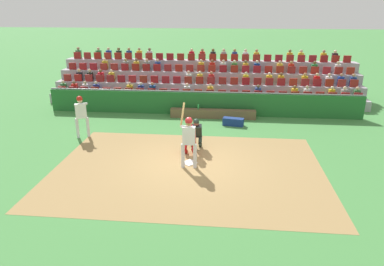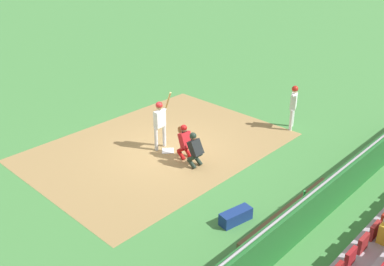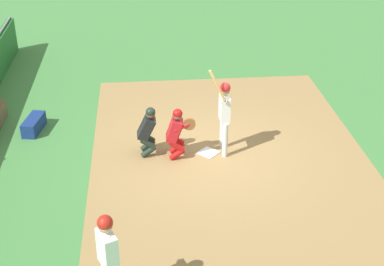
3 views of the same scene
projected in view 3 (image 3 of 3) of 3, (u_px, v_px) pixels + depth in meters
name	position (u px, v px, depth m)	size (l,w,h in m)	color
ground_plane	(208.00, 153.00, 14.04)	(160.00, 160.00, 0.00)	#438340
infield_dirt_patch	(228.00, 152.00, 14.08)	(9.44, 6.75, 0.01)	#9B7B4B
home_plate_marker	(208.00, 153.00, 14.04)	(0.44, 0.44, 0.02)	white
batter_at_plate	(224.00, 110.00, 13.53)	(0.60, 0.56, 2.29)	silver
catcher_crouching	(177.00, 130.00, 13.56)	(0.48, 0.72, 1.31)	#AD1212
home_plate_umpire	(148.00, 129.00, 13.69)	(0.47, 0.48, 1.28)	#1E2D23
equipment_duffel_bag	(34.00, 124.00, 15.01)	(0.98, 0.36, 0.37)	navy
on_deck_batter	(108.00, 252.00, 9.01)	(0.59, 0.39, 1.85)	silver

